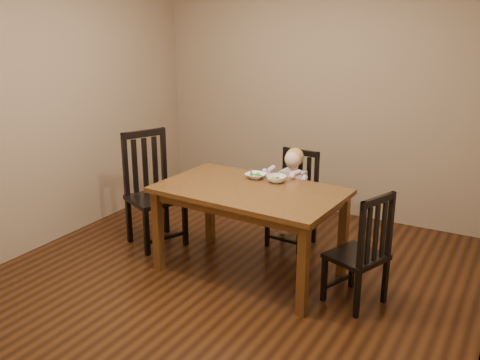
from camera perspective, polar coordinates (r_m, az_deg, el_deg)
The scene contains 9 objects.
room at distance 4.27m, azimuth -0.81°, elevation 5.78°, with size 4.01×4.01×2.71m.
dining_table at distance 4.58m, azimuth 1.05°, elevation -1.99°, with size 1.61×1.02×0.78m.
chair_child at distance 5.28m, azimuth 5.79°, elevation -2.17°, with size 0.43×0.41×0.94m.
chair_left at distance 5.32m, azimuth -9.29°, elevation -1.15°, with size 0.62×0.63×1.12m.
chair_right at distance 4.26m, azimuth 12.84°, elevation -7.51°, with size 0.50×0.51×0.93m.
toddler at distance 5.19m, azimuth 5.59°, elevation -0.89°, with size 0.31×0.38×0.53m, color silver, non-canonical shape.
bowl_peas at distance 4.83m, azimuth 1.71°, elevation 0.45°, with size 0.18×0.18×0.04m, color white.
bowl_veg at distance 4.72m, azimuth 3.90°, elevation 0.12°, with size 0.18×0.18×0.06m, color white.
fork at distance 4.82m, azimuth 1.18°, elevation 0.72°, with size 0.07×0.11×0.05m.
Camera 1 is at (2.11, -3.61, 2.21)m, focal length 40.00 mm.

